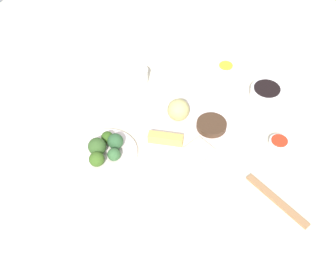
{
  "coord_description": "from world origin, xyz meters",
  "views": [
    {
      "loc": [
        0.79,
        0.2,
        0.97
      ],
      "look_at": [
        0.07,
        -0.1,
        0.06
      ],
      "focal_mm": 42.66,
      "sensor_mm": 36.0,
      "label": 1
    }
  ],
  "objects_px": {
    "chopsticks_pair": "(277,200)",
    "broccoli_plate": "(105,154)",
    "teacup": "(139,75)",
    "main_plate": "(188,136)",
    "soy_sauce_bowl": "(266,93)",
    "sauce_ramekin_hot_mustard": "(225,69)",
    "sauce_ramekin_sweet_and_sour": "(279,144)"
  },
  "relations": [
    {
      "from": "broccoli_plate",
      "to": "sauce_ramekin_hot_mustard",
      "type": "distance_m",
      "value": 0.56
    },
    {
      "from": "teacup",
      "to": "chopsticks_pair",
      "type": "xyz_separation_m",
      "value": [
        0.3,
        0.56,
        -0.02
      ]
    },
    {
      "from": "soy_sauce_bowl",
      "to": "chopsticks_pair",
      "type": "relative_size",
      "value": 0.51
    },
    {
      "from": "soy_sauce_bowl",
      "to": "chopsticks_pair",
      "type": "height_order",
      "value": "soy_sauce_bowl"
    },
    {
      "from": "main_plate",
      "to": "sauce_ramekin_hot_mustard",
      "type": "height_order",
      "value": "sauce_ramekin_hot_mustard"
    },
    {
      "from": "main_plate",
      "to": "chopsticks_pair",
      "type": "height_order",
      "value": "main_plate"
    },
    {
      "from": "broccoli_plate",
      "to": "soy_sauce_bowl",
      "type": "distance_m",
      "value": 0.58
    },
    {
      "from": "soy_sauce_bowl",
      "to": "main_plate",
      "type": "bearing_deg",
      "value": -32.83
    },
    {
      "from": "sauce_ramekin_sweet_and_sour",
      "to": "teacup",
      "type": "distance_m",
      "value": 0.53
    },
    {
      "from": "broccoli_plate",
      "to": "sauce_ramekin_sweet_and_sour",
      "type": "height_order",
      "value": "sauce_ramekin_sweet_and_sour"
    },
    {
      "from": "main_plate",
      "to": "sauce_ramekin_sweet_and_sour",
      "type": "distance_m",
      "value": 0.28
    },
    {
      "from": "sauce_ramekin_hot_mustard",
      "to": "chopsticks_pair",
      "type": "distance_m",
      "value": 0.55
    },
    {
      "from": "sauce_ramekin_sweet_and_sour",
      "to": "chopsticks_pair",
      "type": "distance_m",
      "value": 0.2
    },
    {
      "from": "soy_sauce_bowl",
      "to": "broccoli_plate",
      "type": "bearing_deg",
      "value": -40.93
    },
    {
      "from": "sauce_ramekin_sweet_and_sour",
      "to": "broccoli_plate",
      "type": "bearing_deg",
      "value": -62.8
    },
    {
      "from": "sauce_ramekin_sweet_and_sour",
      "to": "teacup",
      "type": "bearing_deg",
      "value": -101.4
    },
    {
      "from": "teacup",
      "to": "chopsticks_pair",
      "type": "distance_m",
      "value": 0.64
    },
    {
      "from": "broccoli_plate",
      "to": "soy_sauce_bowl",
      "type": "bearing_deg",
      "value": 139.07
    },
    {
      "from": "sauce_ramekin_hot_mustard",
      "to": "teacup",
      "type": "height_order",
      "value": "teacup"
    },
    {
      "from": "main_plate",
      "to": "broccoli_plate",
      "type": "height_order",
      "value": "main_plate"
    },
    {
      "from": "main_plate",
      "to": "teacup",
      "type": "xyz_separation_m",
      "value": [
        -0.18,
        -0.26,
        0.02
      ]
    },
    {
      "from": "main_plate",
      "to": "chopsticks_pair",
      "type": "relative_size",
      "value": 1.41
    },
    {
      "from": "broccoli_plate",
      "to": "soy_sauce_bowl",
      "type": "relative_size",
      "value": 1.79
    },
    {
      "from": "broccoli_plate",
      "to": "chopsticks_pair",
      "type": "xyz_separation_m",
      "value": [
        -0.05,
        0.51,
        -0.0
      ]
    },
    {
      "from": "chopsticks_pair",
      "to": "sauce_ramekin_sweet_and_sour",
      "type": "bearing_deg",
      "value": -168.0
    },
    {
      "from": "main_plate",
      "to": "soy_sauce_bowl",
      "type": "distance_m",
      "value": 0.32
    },
    {
      "from": "main_plate",
      "to": "sauce_ramekin_sweet_and_sour",
      "type": "height_order",
      "value": "sauce_ramekin_sweet_and_sour"
    },
    {
      "from": "chopsticks_pair",
      "to": "broccoli_plate",
      "type": "bearing_deg",
      "value": -84.84
    },
    {
      "from": "sauce_ramekin_sweet_and_sour",
      "to": "main_plate",
      "type": "bearing_deg",
      "value": -73.95
    },
    {
      "from": "chopsticks_pair",
      "to": "sauce_ramekin_hot_mustard",
      "type": "bearing_deg",
      "value": -147.49
    },
    {
      "from": "broccoli_plate",
      "to": "chopsticks_pair",
      "type": "distance_m",
      "value": 0.51
    },
    {
      "from": "main_plate",
      "to": "broccoli_plate",
      "type": "xyz_separation_m",
      "value": [
        0.16,
        -0.2,
        -0.0
      ]
    }
  ]
}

